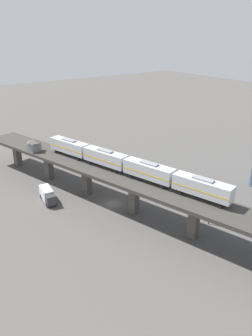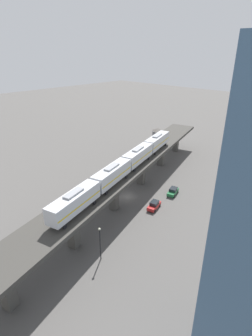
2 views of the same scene
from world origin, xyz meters
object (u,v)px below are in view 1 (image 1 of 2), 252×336
(street_car_green, at_px, (118,179))
(street_car_red, at_px, (139,190))
(street_lamp, at_px, (210,207))
(subway_train, at_px, (126,164))
(delivery_truck, at_px, (48,195))
(signal_hut, at_px, (34,145))

(street_car_green, bearing_deg, street_car_red, 93.74)
(street_car_green, relative_size, street_lamp, 0.68)
(subway_train, relative_size, street_lamp, 7.03)
(subway_train, xyz_separation_m, street_car_red, (-6.41, -3.10, -9.86))
(street_car_red, relative_size, street_lamp, 0.68)
(subway_train, relative_size, street_car_red, 10.40)
(subway_train, bearing_deg, delivery_truck, -42.31)
(subway_train, xyz_separation_m, signal_hut, (11.25, -26.95, -0.74))
(street_car_red, distance_m, delivery_truck, 22.81)
(subway_train, height_order, signal_hut, subway_train)
(signal_hut, height_order, street_car_red, signal_hut)
(delivery_truck, bearing_deg, street_car_red, 154.54)
(street_lamp, bearing_deg, subway_train, -59.90)
(signal_hut, relative_size, delivery_truck, 0.53)
(subway_train, distance_m, delivery_truck, 21.18)
(street_lamp, bearing_deg, signal_hut, -64.37)
(subway_train, relative_size, delivery_truck, 6.57)
(subway_train, relative_size, street_car_green, 10.36)
(delivery_truck, xyz_separation_m, street_lamp, (-23.96, 29.78, 2.35))
(signal_hut, xyz_separation_m, street_car_green, (-17.09, 15.08, -9.12))
(street_car_green, distance_m, street_car_red, 8.79)
(street_car_red, bearing_deg, street_car_green, -86.26)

